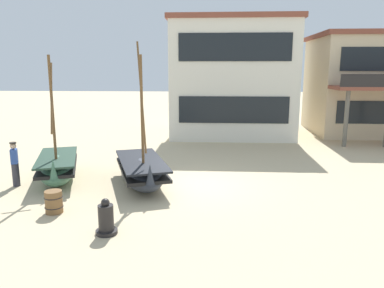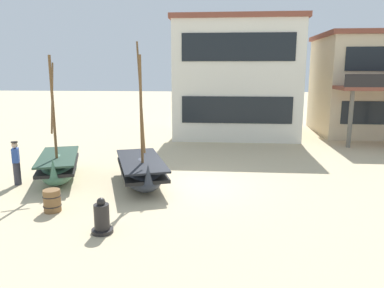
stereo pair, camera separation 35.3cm
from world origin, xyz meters
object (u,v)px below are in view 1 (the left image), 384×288
Objects in this scene: capstan_winch at (106,220)px; harbor_building_annex at (374,84)px; fishing_boat_near_left at (142,171)px; fishing_boat_centre_large at (58,167)px; wooden_barrel at (54,202)px; fisherman_by_hull at (15,165)px; harbor_building_main at (232,78)px.

capstan_winch is 22.12m from harbor_building_annex.
harbor_building_annex is at bearing 43.46° from fishing_boat_near_left.
wooden_barrel is at bearing -69.03° from fishing_boat_centre_large.
capstan_winch is (4.58, -3.86, -0.44)m from fisherman_by_hull.
harbor_building_main is at bearing 54.13° from fisherman_by_hull.
capstan_winch is at bearing -54.56° from fishing_boat_centre_large.
capstan_winch is 16.53m from harbor_building_main.
fishing_boat_near_left reaches higher than capstan_winch.
capstan_winch is at bearing -128.62° from harbor_building_annex.
fishing_boat_near_left is 0.61× the size of harbor_building_annex.
harbor_building_annex is (15.71, 15.79, 2.99)m from wooden_barrel.
harbor_building_annex is at bearing 51.38° from capstan_winch.
wooden_barrel is at bearing -112.68° from harbor_building_main.
harbor_building_annex is at bearing 8.42° from harbor_building_main.
fishing_boat_centre_large is (-3.39, 0.32, 0.01)m from fishing_boat_near_left.
capstan_winch is 0.12× the size of harbor_building_main.
fishing_boat_centre_large is 2.88× the size of fisherman_by_hull.
fisherman_by_hull is 6.01m from capstan_winch.
harbor_building_annex is (16.96, 12.53, 2.77)m from fishing_boat_centre_large.
capstan_winch is 0.11× the size of harbor_building_annex.
fishing_boat_centre_large is 4.91× the size of capstan_winch.
harbor_building_main is (3.97, 15.69, 3.36)m from capstan_winch.
fishing_boat_near_left is 18.89m from harbor_building_annex.
wooden_barrel is (1.25, -3.25, -0.22)m from fishing_boat_centre_large.
harbor_building_main reaches higher than capstan_winch.
capstan_winch is 1.41× the size of wooden_barrel.
fishing_boat_centre_large is at bearing 110.97° from wooden_barrel.
wooden_barrel is 0.08× the size of harbor_building_annex.
wooden_barrel is 15.92m from harbor_building_main.
harbor_building_annex is at bearing 35.99° from fisherman_by_hull.
capstan_winch is (-0.12, -4.28, -0.16)m from fishing_boat_near_left.
fishing_boat_centre_large is at bearing -143.53° from harbor_building_annex.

